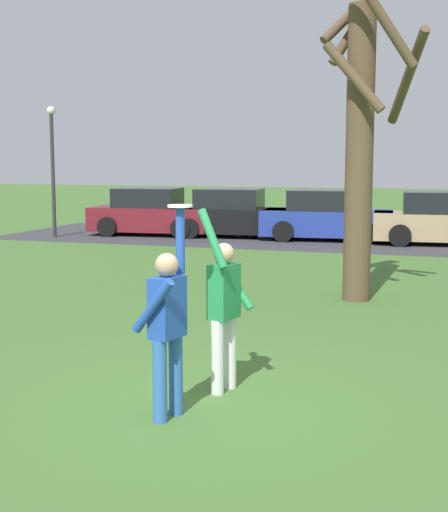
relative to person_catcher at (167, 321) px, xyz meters
The scene contains 11 objects.
ground_plane 1.09m from the person_catcher, 72.32° to the left, with size 120.00×120.00×0.00m, color #426B2D.
person_catcher is the anchor object (origin of this frame).
person_defender 1.03m from the person_catcher, 75.91° to the left, with size 0.53×0.62×2.04m.
frisbee_disc 1.13m from the person_catcher, 75.91° to the left, with size 0.25×0.25×0.02m, color white.
parked_car_maroon 17.97m from the person_catcher, 114.48° to the left, with size 4.25×2.32×1.59m.
parked_car_black 17.28m from the person_catcher, 105.54° to the left, with size 4.25×2.32×1.59m.
parked_car_blue 16.70m from the person_catcher, 95.18° to the left, with size 4.25×2.32×1.59m.
parked_car_tan 16.63m from the person_catcher, 82.90° to the left, with size 4.25×2.32×1.59m.
parking_strip 16.70m from the person_catcher, 94.47° to the left, with size 21.74×6.40×0.01m, color #38383D.
bare_tree_tall 7.09m from the person_catcher, 82.33° to the left, with size 1.97×2.20×6.06m.
lamppost_by_lot 17.87m from the person_catcher, 124.79° to the left, with size 0.28×0.28×4.26m.
Camera 1 is at (2.58, -6.91, 2.54)m, focal length 51.38 mm.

